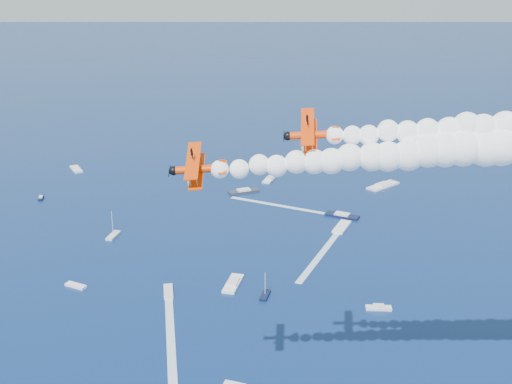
# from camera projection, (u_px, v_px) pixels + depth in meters

# --- Properties ---
(biplane_lead) EXTENTS (8.67, 10.48, 8.94)m
(biplane_lead) POSITION_uv_depth(u_px,v_px,m) (312.00, 135.00, 91.75)
(biplane_lead) COLOR #EA3704
(biplane_trail) EXTENTS (9.31, 11.13, 8.63)m
(biplane_trail) POSITION_uv_depth(u_px,v_px,m) (199.00, 169.00, 90.24)
(biplane_trail) COLOR #E33A04
(smoke_trail_trail) EXTENTS (58.75, 16.59, 10.59)m
(smoke_trail_trail) POSITION_uv_depth(u_px,v_px,m) (408.00, 155.00, 89.17)
(smoke_trail_trail) COLOR white
(spectator_boats) EXTENTS (221.27, 168.53, 0.70)m
(spectator_boats) POSITION_uv_depth(u_px,v_px,m) (318.00, 240.00, 205.27)
(spectator_boats) COLOR #0E1532
(spectator_boats) RESTS_ON ground
(boat_wakes) EXTENTS (46.35, 117.82, 0.04)m
(boat_wakes) POSITION_uv_depth(u_px,v_px,m) (263.00, 257.00, 193.96)
(boat_wakes) COLOR white
(boat_wakes) RESTS_ON ground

